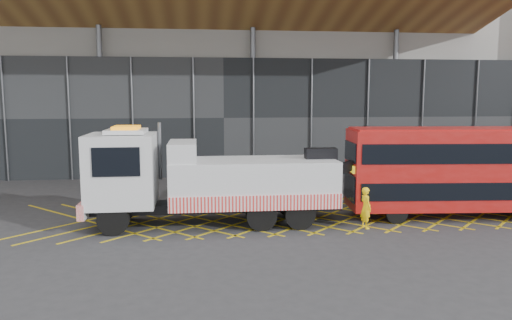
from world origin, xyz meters
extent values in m
plane|color=#2C2C2F|center=(0.00, 0.00, 0.00)|extent=(120.00, 120.00, 0.00)
cube|color=gold|center=(-4.80, 0.00, 0.01)|extent=(7.16, 7.16, 0.01)
cube|color=gold|center=(-4.80, 0.00, 0.01)|extent=(7.16, 7.16, 0.01)
cube|color=gold|center=(-3.20, 0.00, 0.01)|extent=(7.16, 7.16, 0.01)
cube|color=gold|center=(-3.20, 0.00, 0.01)|extent=(7.16, 7.16, 0.01)
cube|color=gold|center=(-1.60, 0.00, 0.01)|extent=(7.16, 7.16, 0.01)
cube|color=gold|center=(-1.60, 0.00, 0.01)|extent=(7.16, 7.16, 0.01)
cube|color=gold|center=(0.00, 0.00, 0.01)|extent=(7.16, 7.16, 0.01)
cube|color=gold|center=(0.00, 0.00, 0.01)|extent=(7.16, 7.16, 0.01)
cube|color=gold|center=(1.60, 0.00, 0.01)|extent=(7.16, 7.16, 0.01)
cube|color=gold|center=(1.60, 0.00, 0.01)|extent=(7.16, 7.16, 0.01)
cube|color=gold|center=(3.20, 0.00, 0.01)|extent=(7.16, 7.16, 0.01)
cube|color=gold|center=(3.20, 0.00, 0.01)|extent=(7.16, 7.16, 0.01)
cube|color=gold|center=(4.80, 0.00, 0.01)|extent=(7.16, 7.16, 0.01)
cube|color=gold|center=(4.80, 0.00, 0.01)|extent=(7.16, 7.16, 0.01)
cube|color=gold|center=(6.40, 0.00, 0.01)|extent=(7.16, 7.16, 0.01)
cube|color=gold|center=(6.40, 0.00, 0.01)|extent=(7.16, 7.16, 0.01)
cube|color=gold|center=(8.00, 0.00, 0.01)|extent=(7.16, 7.16, 0.01)
cube|color=gold|center=(8.00, 0.00, 0.01)|extent=(7.16, 7.16, 0.01)
cube|color=gold|center=(9.60, 0.00, 0.01)|extent=(7.16, 7.16, 0.01)
cube|color=gold|center=(9.60, 0.00, 0.01)|extent=(7.16, 7.16, 0.01)
cube|color=gold|center=(11.20, 0.00, 0.01)|extent=(7.16, 7.16, 0.01)
cube|color=gold|center=(11.20, 0.00, 0.01)|extent=(7.16, 7.16, 0.01)
cube|color=gold|center=(12.80, 0.00, 0.01)|extent=(7.16, 7.16, 0.01)
cube|color=gold|center=(12.80, 0.00, 0.01)|extent=(7.16, 7.16, 0.01)
cube|color=gold|center=(14.40, 0.00, 0.01)|extent=(7.16, 7.16, 0.01)
cube|color=gold|center=(14.40, 0.00, 0.01)|extent=(7.16, 7.16, 0.01)
cube|color=gray|center=(2.00, 19.00, 9.00)|extent=(55.00, 14.00, 18.00)
cube|color=black|center=(2.00, 11.70, 4.00)|extent=(55.00, 0.80, 8.00)
cylinder|color=#595B60|center=(-6.00, 11.50, 5.00)|extent=(0.36, 0.36, 10.00)
cylinder|color=#595B60|center=(4.00, 11.50, 5.00)|extent=(0.36, 0.36, 10.00)
cylinder|color=#595B60|center=(14.00, 11.50, 5.00)|extent=(0.36, 0.36, 10.00)
cube|color=black|center=(0.92, -1.33, 0.80)|extent=(10.86, 1.21, 0.40)
cube|color=silver|center=(-2.97, -1.30, 2.46)|extent=(2.76, 2.87, 2.97)
cube|color=black|center=(-4.36, -1.29, 2.97)|extent=(0.07, 2.51, 1.26)
cube|color=red|center=(-4.40, -1.29, 0.97)|extent=(0.30, 2.97, 0.63)
cube|color=orange|center=(-2.74, -1.30, 4.21)|extent=(1.04, 1.38, 0.14)
cube|color=silver|center=(2.52, -1.34, 1.89)|extent=(7.10, 2.90, 1.83)
cube|color=red|center=(2.51, -2.80, 1.20)|extent=(7.09, 0.11, 0.63)
cube|color=silver|center=(-0.45, -1.32, 3.20)|extent=(1.16, 2.75, 0.80)
cube|color=black|center=(5.49, -1.35, 2.97)|extent=(1.37, 0.58, 0.57)
cube|color=black|center=(6.63, -1.36, 2.40)|extent=(2.50, 0.42, 1.24)
cylinder|color=black|center=(-3.20, -2.50, 0.63)|extent=(1.26, 0.41, 1.26)
cylinder|color=black|center=(-3.19, -0.10, 0.63)|extent=(1.26, 0.41, 1.26)
cylinder|color=black|center=(4.34, -2.55, 0.63)|extent=(1.26, 0.41, 1.26)
cylinder|color=black|center=(4.35, -0.15, 0.63)|extent=(1.26, 0.41, 1.26)
cylinder|color=#595B60|center=(-1.47, -0.17, 3.09)|extent=(0.16, 0.16, 2.51)
cube|color=#9E0F0C|center=(11.95, -1.39, 2.24)|extent=(10.17, 3.13, 3.53)
cube|color=black|center=(11.95, -1.39, 1.41)|extent=(9.78, 3.15, 0.77)
cube|color=black|center=(11.95, -1.39, 3.05)|extent=(9.78, 3.15, 0.86)
cube|color=black|center=(6.94, -0.99, 1.46)|extent=(0.23, 2.04, 1.18)
cube|color=black|center=(6.94, -0.99, 3.05)|extent=(0.23, 2.04, 0.86)
cube|color=yellow|center=(6.93, -0.99, 2.32)|extent=(0.19, 1.62, 0.32)
cube|color=#9E0F0C|center=(11.95, -1.39, 4.03)|extent=(9.96, 2.92, 0.11)
cylinder|color=black|center=(8.69, -2.14, 0.47)|extent=(0.97, 0.35, 0.95)
cylinder|color=black|center=(8.86, -0.13, 0.47)|extent=(0.97, 0.35, 0.95)
cylinder|color=black|center=(14.94, -0.62, 0.47)|extent=(0.97, 0.35, 0.95)
imported|color=yellow|center=(7.12, -2.68, 0.87)|extent=(0.52, 0.70, 1.74)
camera|label=1|loc=(0.11, -22.36, 5.56)|focal=35.00mm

